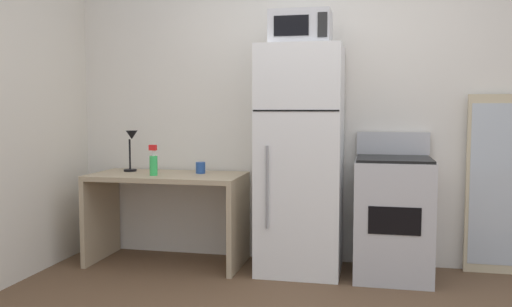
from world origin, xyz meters
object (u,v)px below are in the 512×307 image
Objects in this scene: microwave at (301,29)px; oven_range at (393,217)px; desk at (168,200)px; desk_lamp at (131,144)px; coffee_mug at (201,168)px; refrigerator at (300,160)px; leaning_mirror at (496,185)px; spray_bottle at (153,163)px.

microwave is 1.60m from oven_range.
desk_lamp is at bearing 165.08° from desk.
desk_lamp reaches higher than oven_range.
coffee_mug is 1.60m from oven_range.
refrigerator reaches higher than leaning_mirror.
refrigerator reaches higher than desk.
desk is 1.82m from oven_range.
desk is 1.14× the size of oven_range.
oven_range is at bearing -2.12° from desk_lamp.
leaning_mirror is (1.49, 0.25, -0.18)m from refrigerator.
coffee_mug is 0.05× the size of refrigerator.
refrigerator is at bearing -170.37° from leaning_mirror.
desk is 5.05× the size of spray_bottle.
desk_lamp is (-0.36, 0.10, 0.46)m from desk.
refrigerator is at bearing 6.90° from spray_bottle.
microwave is 0.33× the size of leaning_mirror.
desk is 0.90× the size of leaning_mirror.
microwave is (1.17, 0.12, 1.05)m from spray_bottle.
desk_lamp is 1.73m from microwave.
spray_bottle reaches higher than coffee_mug.
oven_range is (0.71, -0.00, -0.42)m from refrigerator.
leaning_mirror reaches higher than spray_bottle.
spray_bottle is at bearing -175.75° from oven_range.
desk_lamp is 2.24m from oven_range.
spray_bottle is 2.62× the size of coffee_mug.
spray_bottle is 0.18× the size of leaning_mirror.
leaning_mirror is (2.96, 0.17, -0.29)m from desk_lamp.
microwave is (1.47, -0.10, 0.91)m from desk_lamp.
microwave reaches higher than refrigerator.
refrigerator is 0.83m from oven_range.
oven_range is at bearing -2.94° from coffee_mug.
desk_lamp reaches higher than spray_bottle.
refrigerator is 3.85× the size of microwave.
desk is 13.25× the size of coffee_mug.
spray_bottle is at bearing -145.93° from coffee_mug.
microwave reaches higher than leaning_mirror.
desk is 0.35m from spray_bottle.
desk is 1.76m from microwave.
desk_lamp is at bearing 176.92° from refrigerator.
microwave reaches higher than spray_bottle.
leaning_mirror is at bearing 18.11° from oven_range.
coffee_mug is at bearing 173.31° from microwave.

